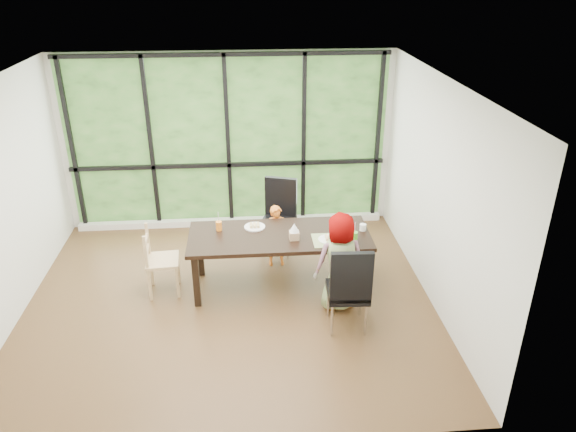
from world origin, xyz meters
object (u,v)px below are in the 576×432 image
object	(u,v)px
orange_cup	(219,226)
tissue_box	(294,235)
plate_far	(255,227)
chair_interior_leather	(348,286)
child_older	(339,262)
chair_end_beech	(163,260)
white_mug	(363,227)
child_toddler	(277,236)
dining_table	(280,260)
plate_near	(328,240)
green_cup	(354,237)
chair_window_leather	(278,218)

from	to	relation	value
orange_cup	tissue_box	size ratio (longest dim) A/B	1.01
plate_far	tissue_box	xyz separation A→B (m)	(0.48, -0.36, 0.04)
plate_far	tissue_box	distance (m)	0.60
chair_interior_leather	child_older	distance (m)	0.41
chair_end_beech	white_mug	xyz separation A→B (m)	(2.54, 0.04, 0.34)
chair_interior_leather	tissue_box	bearing A→B (deg)	-52.60
child_toddler	dining_table	bearing A→B (deg)	-96.53
plate_near	orange_cup	world-z (taller)	orange_cup
orange_cup	plate_far	bearing A→B (deg)	4.65
dining_table	child_toddler	xyz separation A→B (m)	(0.00, 0.56, 0.07)
child_older	plate_near	size ratio (longest dim) A/B	4.88
child_older	orange_cup	world-z (taller)	child_older
white_mug	tissue_box	size ratio (longest dim) A/B	0.71
child_older	plate_far	size ratio (longest dim) A/B	4.62
chair_interior_leather	white_mug	distance (m)	1.04
child_older	green_cup	bearing A→B (deg)	-140.51
green_cup	chair_window_leather	bearing A→B (deg)	126.24
chair_interior_leather	green_cup	world-z (taller)	chair_interior_leather
chair_window_leather	orange_cup	distance (m)	1.11
chair_window_leather	white_mug	distance (m)	1.37
chair_end_beech	white_mug	bearing A→B (deg)	-93.58
chair_interior_leather	tissue_box	world-z (taller)	chair_interior_leather
dining_table	child_older	world-z (taller)	child_older
child_older	child_toddler	bearing A→B (deg)	-67.22
child_toddler	tissue_box	distance (m)	0.80
plate_far	green_cup	bearing A→B (deg)	-21.89
plate_near	tissue_box	xyz separation A→B (m)	(-0.42, 0.06, 0.04)
chair_window_leather	tissue_box	world-z (taller)	chair_window_leather
plate_near	white_mug	distance (m)	0.53
orange_cup	white_mug	distance (m)	1.83
dining_table	chair_end_beech	bearing A→B (deg)	-179.65
chair_end_beech	child_toddler	distance (m)	1.58
chair_end_beech	plate_near	size ratio (longest dim) A/B	3.54
chair_end_beech	plate_far	size ratio (longest dim) A/B	3.35
dining_table	chair_interior_leather	world-z (taller)	chair_interior_leather
child_toddler	plate_near	size ratio (longest dim) A/B	3.46
chair_end_beech	tissue_box	xyz separation A→B (m)	(1.65, -0.13, 0.35)
child_older	chair_window_leather	bearing A→B (deg)	-75.29
chair_window_leather	plate_far	size ratio (longest dim) A/B	4.02
plate_far	orange_cup	world-z (taller)	orange_cup
chair_window_leather	green_cup	distance (m)	1.47
dining_table	plate_far	world-z (taller)	plate_far
chair_interior_leather	white_mug	size ratio (longest dim) A/B	12.80
tissue_box	chair_window_leather	bearing A→B (deg)	97.35
chair_interior_leather	white_mug	xyz separation A→B (m)	(0.35, 0.94, 0.25)
child_toddler	orange_cup	xyz separation A→B (m)	(-0.76, -0.37, 0.37)
green_cup	white_mug	world-z (taller)	green_cup
dining_table	plate_near	distance (m)	0.73
chair_interior_leather	chair_end_beech	distance (m)	2.37
child_toddler	green_cup	size ratio (longest dim) A/B	6.79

